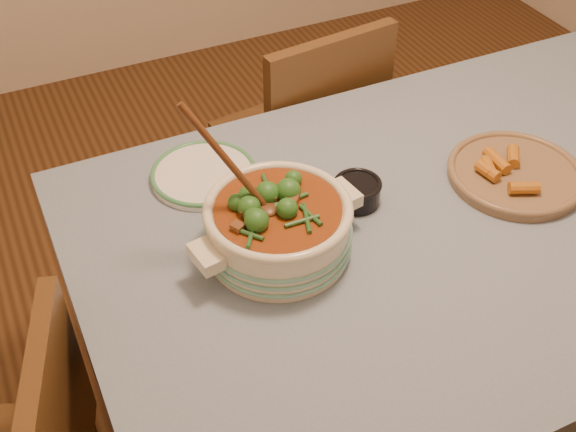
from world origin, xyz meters
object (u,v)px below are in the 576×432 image
object	(u,v)px
white_plate	(204,174)
condiment_bowl	(357,191)
dining_table	(446,240)
stew_casserole	(278,224)
chair_far	(308,136)
fried_plate	(516,172)

from	to	relation	value
white_plate	condiment_bowl	distance (m)	0.37
dining_table	condiment_bowl	world-z (taller)	condiment_bowl
stew_casserole	white_plate	world-z (taller)	stew_casserole
chair_far	stew_casserole	bearing A→B (deg)	51.61
condiment_bowl	stew_casserole	bearing A→B (deg)	-163.25
stew_casserole	fried_plate	bearing A→B (deg)	-1.78
dining_table	white_plate	world-z (taller)	white_plate
stew_casserole	chair_far	xyz separation A→B (m)	(0.40, 0.65, -0.33)
fried_plate	chair_far	world-z (taller)	chair_far
chair_far	white_plate	bearing A→B (deg)	30.80
condiment_bowl	fried_plate	xyz separation A→B (m)	(0.38, -0.09, -0.01)
dining_table	white_plate	bearing A→B (deg)	143.23
dining_table	condiment_bowl	size ratio (longest dim) A/B	15.25
stew_casserole	chair_far	world-z (taller)	stew_casserole
fried_plate	dining_table	bearing A→B (deg)	-170.84
dining_table	chair_far	distance (m)	0.72
white_plate	dining_table	bearing A→B (deg)	-36.77
stew_casserole	condiment_bowl	bearing A→B (deg)	16.75
white_plate	condiment_bowl	size ratio (longest dim) A/B	2.46
dining_table	fried_plate	xyz separation A→B (m)	(0.20, 0.03, 0.11)
stew_casserole	condiment_bowl	distance (m)	0.24
white_plate	fried_plate	world-z (taller)	fried_plate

